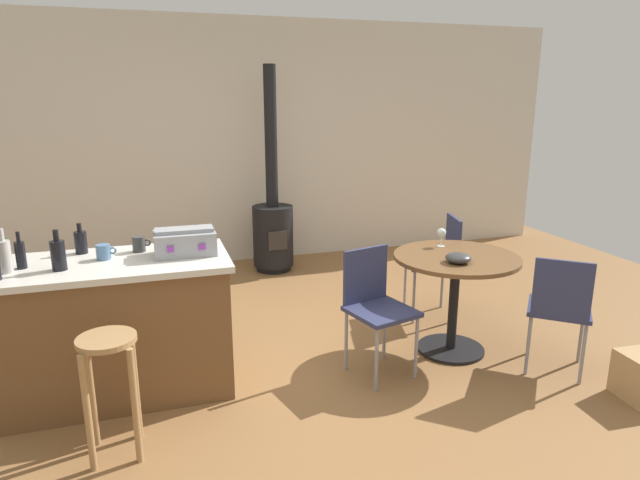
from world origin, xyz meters
The scene contains 19 objects.
ground_plane centered at (0.00, 0.00, 0.00)m, with size 8.80×8.80×0.00m, color olive.
back_wall centered at (0.00, 2.96, 1.35)m, with size 8.00×0.10×2.70m, color beige.
kitchen_island centered at (-1.16, 0.19, 0.45)m, with size 1.42×0.70×0.89m.
wooden_stool centered at (-1.17, -0.47, 0.48)m, with size 0.30×0.30×0.68m.
dining_table centered at (1.18, 0.07, 0.57)m, with size 0.91×0.91×0.75m.
folding_chair_near centered at (1.42, 0.73, 0.52)m, with size 0.48×0.48×0.88m.
folding_chair_far centered at (0.51, -0.03, 0.51)m, with size 0.49×0.49×0.86m.
folding_chair_left centered at (1.68, -0.45, 0.50)m, with size 0.56×0.56×0.85m.
wood_stove centered at (0.35, 2.43, 0.53)m, with size 0.44×0.45×2.18m.
toolbox centered at (-0.72, 0.20, 0.97)m, with size 0.38×0.25×0.17m.
bottle_0 centered at (-1.76, 0.24, 0.98)m, with size 0.08×0.08×0.24m.
bottle_1 centered at (-1.72, 0.13, 0.99)m, with size 0.08×0.08×0.26m.
bottle_2 centered at (-1.35, 0.43, 0.97)m, with size 0.08×0.08×0.20m.
bottle_4 centered at (-1.65, 0.19, 0.98)m, with size 0.06×0.06×0.22m.
bottle_5 centered at (-1.43, 0.09, 0.98)m, with size 0.08×0.08×0.24m.
cup_0 centered at (-0.99, 0.36, 0.94)m, with size 0.12×0.08×0.10m.
cup_1 centered at (-1.20, 0.24, 0.94)m, with size 0.12×0.08×0.09m.
wine_glass centered at (1.20, 0.33, 0.85)m, with size 0.07×0.07×0.14m.
serving_bowl centered at (1.10, -0.08, 0.78)m, with size 0.18×0.18×0.07m, color #383838.
Camera 1 is at (-0.91, -3.26, 1.87)m, focal length 30.77 mm.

